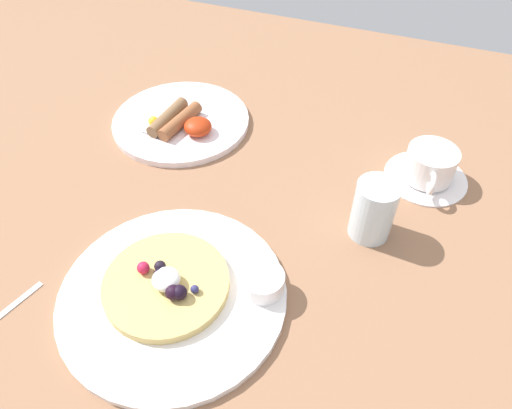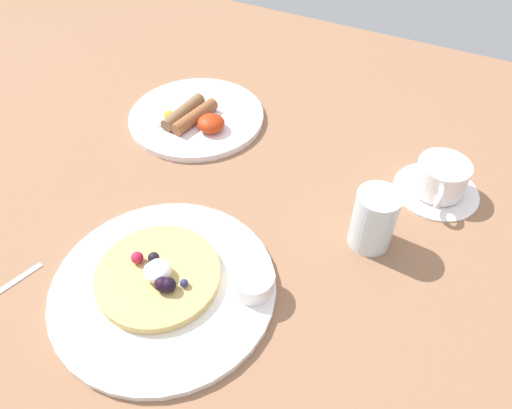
% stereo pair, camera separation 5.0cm
% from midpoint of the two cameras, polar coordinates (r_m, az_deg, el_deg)
% --- Properties ---
extents(ground_plane, '(1.98, 1.33, 0.03)m').
position_cam_midpoint_polar(ground_plane, '(0.74, -5.47, -1.17)').
color(ground_plane, '#8F6448').
extents(pancake_plate, '(0.30, 0.30, 0.01)m').
position_cam_midpoint_polar(pancake_plate, '(0.64, -12.65, -10.66)').
color(pancake_plate, white).
rests_on(pancake_plate, ground_plane).
extents(pancake_with_berries, '(0.16, 0.16, 0.04)m').
position_cam_midpoint_polar(pancake_with_berries, '(0.63, -13.15, -9.44)').
color(pancake_with_berries, tan).
rests_on(pancake_with_berries, pancake_plate).
extents(syrup_ramekin, '(0.06, 0.06, 0.03)m').
position_cam_midpoint_polar(syrup_ramekin, '(0.61, -1.57, -9.45)').
color(syrup_ramekin, white).
rests_on(syrup_ramekin, pancake_plate).
extents(breakfast_plate, '(0.25, 0.25, 0.01)m').
position_cam_midpoint_polar(breakfast_plate, '(0.90, -10.69, 9.89)').
color(breakfast_plate, white).
rests_on(breakfast_plate, ground_plane).
extents(fried_breakfast, '(0.14, 0.11, 0.03)m').
position_cam_midpoint_polar(fried_breakfast, '(0.87, -11.09, 9.76)').
color(fried_breakfast, brown).
rests_on(fried_breakfast, breakfast_plate).
extents(coffee_saucer, '(0.13, 0.13, 0.01)m').
position_cam_midpoint_polar(coffee_saucer, '(0.81, 18.25, 3.12)').
color(coffee_saucer, white).
rests_on(coffee_saucer, ground_plane).
extents(coffee_cup, '(0.08, 0.11, 0.05)m').
position_cam_midpoint_polar(coffee_cup, '(0.79, 18.75, 4.64)').
color(coffee_cup, white).
rests_on(coffee_cup, coffee_saucer).
extents(water_glass, '(0.06, 0.06, 0.09)m').
position_cam_midpoint_polar(water_glass, '(0.67, 12.04, -0.75)').
color(water_glass, silver).
rests_on(water_glass, ground_plane).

